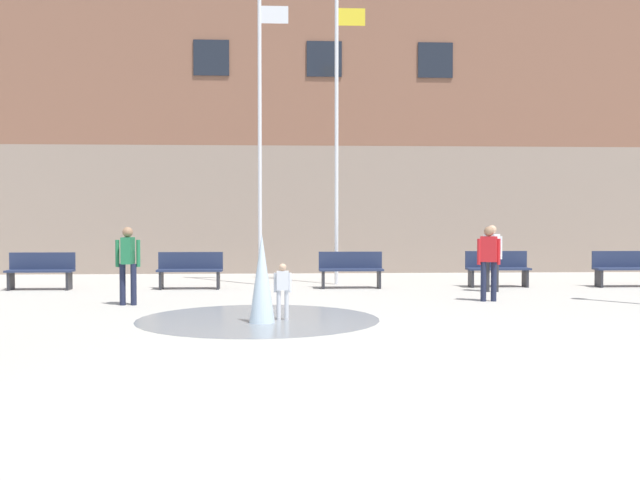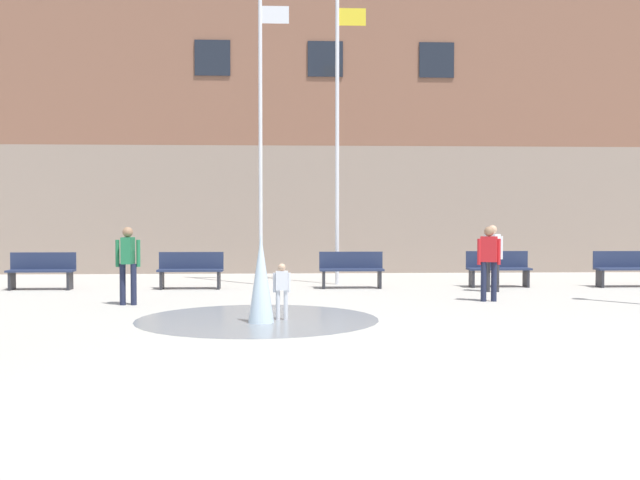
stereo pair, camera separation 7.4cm
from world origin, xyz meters
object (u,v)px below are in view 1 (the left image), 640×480
at_px(park_bench_left_of_flagpoles, 41,270).
at_px(child_running, 283,287).
at_px(park_bench_near_trashcan, 497,268).
at_px(adult_in_red, 128,259).
at_px(adult_watching, 489,257).
at_px(park_bench_far_right, 625,268).
at_px(park_bench_under_left_flagpole, 190,270).
at_px(teen_by_trashcan, 492,253).
at_px(flagpole_right, 338,130).
at_px(park_bench_under_right_flagpole, 351,269).
at_px(flagpole_left, 261,129).

bearing_deg(park_bench_left_of_flagpoles, child_running, -43.57).
relative_size(park_bench_near_trashcan, adult_in_red, 1.01).
height_order(adult_watching, adult_in_red, same).
bearing_deg(park_bench_far_right, park_bench_under_left_flagpole, 179.91).
distance_m(teen_by_trashcan, child_running, 6.77).
bearing_deg(child_running, flagpole_right, -102.04).
distance_m(park_bench_under_right_flagpole, adult_in_red, 5.90).
bearing_deg(park_bench_under_left_flagpole, flagpole_right, 15.82).
xyz_separation_m(flagpole_left, flagpole_right, (2.01, 0.00, -0.02)).
bearing_deg(child_running, adult_watching, -148.85).
xyz_separation_m(park_bench_under_left_flagpole, adult_in_red, (-0.85, -3.33, 0.45)).
distance_m(park_bench_under_left_flagpole, adult_watching, 7.32).
height_order(park_bench_under_right_flagpole, adult_watching, adult_watching).
bearing_deg(park_bench_left_of_flagpoles, park_bench_near_trashcan, 0.69).
relative_size(adult_watching, child_running, 1.61).
relative_size(park_bench_under_right_flagpole, adult_watching, 1.01).
xyz_separation_m(teen_by_trashcan, child_running, (-4.99, -4.55, -0.35)).
xyz_separation_m(park_bench_under_left_flagpole, flagpole_left, (1.73, 1.06, 3.60)).
height_order(park_bench_under_right_flagpole, child_running, child_running).
bearing_deg(flagpole_left, adult_watching, -39.74).
distance_m(park_bench_near_trashcan, flagpole_right, 5.47).
bearing_deg(park_bench_far_right, adult_watching, -145.46).
relative_size(park_bench_near_trashcan, adult_watching, 1.01).
xyz_separation_m(park_bench_under_left_flagpole, teen_by_trashcan, (7.27, -1.08, 0.45)).
bearing_deg(child_running, park_bench_far_right, -146.95).
height_order(park_bench_under_left_flagpole, adult_watching, adult_watching).
xyz_separation_m(park_bench_near_trashcan, adult_watching, (-1.12, -3.15, 0.45)).
bearing_deg(flagpole_right, park_bench_near_trashcan, -13.08).
xyz_separation_m(teen_by_trashcan, flagpole_left, (-5.54, 2.14, 3.15)).
distance_m(park_bench_under_right_flagpole, teen_by_trashcan, 3.47).
relative_size(park_bench_left_of_flagpoles, teen_by_trashcan, 1.01).
distance_m(adult_watching, adult_in_red, 7.50).
distance_m(park_bench_near_trashcan, adult_in_red, 9.29).
bearing_deg(park_bench_left_of_flagpoles, adult_watching, -16.35).
bearing_deg(park_bench_near_trashcan, adult_watching, -109.51).
xyz_separation_m(park_bench_left_of_flagpoles, park_bench_far_right, (14.65, -0.01, 0.00)).
relative_size(teen_by_trashcan, child_running, 1.61).
bearing_deg(adult_in_red, park_bench_near_trashcan, 117.39).
bearing_deg(park_bench_under_right_flagpole, park_bench_left_of_flagpoles, -179.95).
bearing_deg(child_running, park_bench_under_left_flagpole, -67.65).
xyz_separation_m(child_running, flagpole_right, (1.47, 6.70, 3.49)).
distance_m(park_bench_under_right_flagpole, park_bench_far_right, 7.02).
bearing_deg(park_bench_left_of_flagpoles, park_bench_under_left_flagpole, 0.13).
distance_m(park_bench_under_left_flagpole, park_bench_far_right, 11.02).
height_order(flagpole_left, flagpole_right, flagpole_left).
bearing_deg(park_bench_under_right_flagpole, adult_in_red, -145.57).
relative_size(park_bench_near_trashcan, flagpole_right, 0.21).
bearing_deg(park_bench_left_of_flagpoles, flagpole_left, 11.28).
xyz_separation_m(park_bench_far_right, adult_watching, (-4.37, -3.01, 0.45)).
distance_m(adult_watching, flagpole_right, 5.91).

